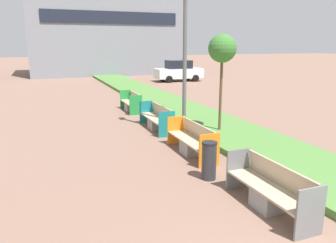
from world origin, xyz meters
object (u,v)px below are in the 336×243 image
at_px(bench_teal_frame, 157,120).
at_px(sapling_tree_near, 222,50).
at_px(bench_orange_frame, 192,142).
at_px(litter_bin, 209,160).
at_px(bench_grey_frame, 270,192).
at_px(parked_car_distant, 179,71).
at_px(street_lamp_post, 185,11).
at_px(bench_green_frame, 131,104).

relative_size(bench_teal_frame, sapling_tree_near, 0.66).
relative_size(bench_orange_frame, litter_bin, 2.46).
distance_m(bench_grey_frame, litter_bin, 1.86).
bearing_deg(parked_car_distant, bench_grey_frame, -107.90).
xyz_separation_m(bench_orange_frame, street_lamp_post, (0.61, 1.97, 3.98)).
relative_size(bench_teal_frame, litter_bin, 2.51).
bearing_deg(bench_green_frame, bench_teal_frame, -89.91).
distance_m(bench_green_frame, sapling_tree_near, 6.29).
xyz_separation_m(street_lamp_post, parked_car_distant, (6.88, 16.56, -3.44)).
height_order(bench_teal_frame, litter_bin, litter_bin).
distance_m(street_lamp_post, sapling_tree_near, 1.85).
xyz_separation_m(bench_teal_frame, sapling_tree_near, (1.91, -1.55, 2.70)).
relative_size(bench_green_frame, parked_car_distant, 0.46).
distance_m(bench_orange_frame, litter_bin, 1.91).
bearing_deg(bench_grey_frame, bench_orange_frame, 89.98).
relative_size(bench_orange_frame, street_lamp_post, 0.30).
bearing_deg(sapling_tree_near, litter_bin, -123.62).
relative_size(bench_green_frame, street_lamp_post, 0.24).
bearing_deg(parked_car_distant, bench_teal_frame, -115.29).
height_order(litter_bin, sapling_tree_near, sapling_tree_near).
relative_size(bench_grey_frame, bench_teal_frame, 0.93).
bearing_deg(bench_grey_frame, bench_teal_frame, 89.98).
height_order(street_lamp_post, parked_car_distant, street_lamp_post).
bearing_deg(litter_bin, bench_orange_frame, 77.01).
xyz_separation_m(sapling_tree_near, parked_car_distant, (5.57, 16.87, -2.17)).
relative_size(bench_green_frame, sapling_tree_near, 0.53).
distance_m(sapling_tree_near, parked_car_distant, 17.90).
bearing_deg(parked_car_distant, bench_green_frame, -122.26).
bearing_deg(street_lamp_post, bench_orange_frame, -107.15).
bearing_deg(sapling_tree_near, street_lamp_post, 166.63).
bearing_deg(bench_grey_frame, bench_green_frame, 90.02).
bearing_deg(bench_green_frame, sapling_tree_near, -70.22).
height_order(street_lamp_post, sapling_tree_near, street_lamp_post).
relative_size(bench_teal_frame, bench_green_frame, 1.24).
xyz_separation_m(bench_teal_frame, parked_car_distant, (7.48, 15.33, 0.54)).
height_order(bench_teal_frame, sapling_tree_near, sapling_tree_near).
xyz_separation_m(bench_teal_frame, litter_bin, (-0.43, -5.07, 0.10)).
bearing_deg(bench_orange_frame, street_lamp_post, 72.85).
distance_m(bench_teal_frame, street_lamp_post, 4.21).
bearing_deg(bench_teal_frame, street_lamp_post, -63.77).
relative_size(bench_green_frame, litter_bin, 2.02).
bearing_deg(litter_bin, parked_car_distant, 68.80).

